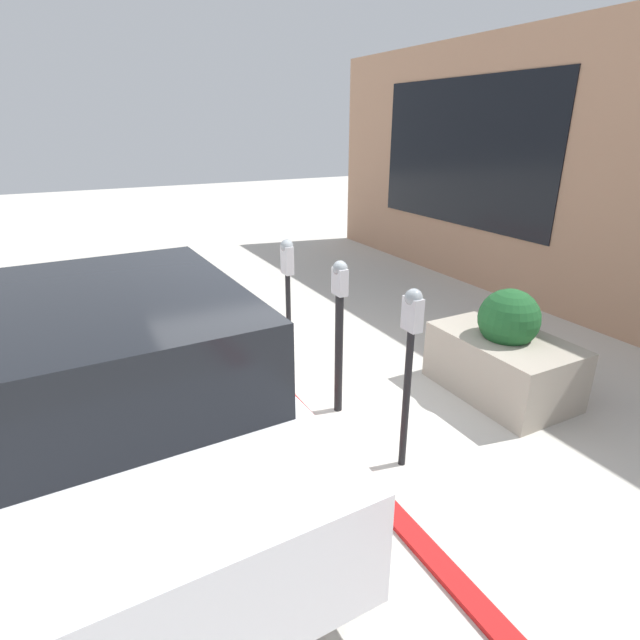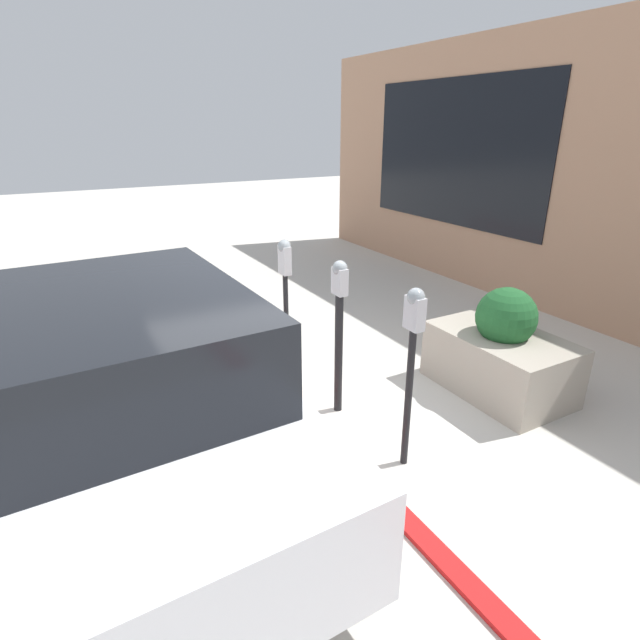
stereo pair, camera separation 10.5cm
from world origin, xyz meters
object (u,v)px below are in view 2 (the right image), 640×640
(parked_car_front, at_px, (121,397))
(parking_meter_nearest, at_px, (412,346))
(parking_meter_middle, at_px, (285,277))
(planter_box, at_px, (501,353))
(parking_meter_second, at_px, (339,320))

(parked_car_front, bearing_deg, parking_meter_nearest, -112.05)
(parking_meter_nearest, distance_m, parking_meter_middle, 2.13)
(parking_meter_nearest, height_order, planter_box, parking_meter_nearest)
(planter_box, xyz_separation_m, parked_car_front, (0.25, 3.65, 0.39))
(parking_meter_second, bearing_deg, parked_car_front, 96.73)
(parking_meter_nearest, bearing_deg, parked_car_front, 69.69)
(parking_meter_nearest, height_order, parking_meter_second, parking_meter_nearest)
(parking_meter_nearest, bearing_deg, planter_box, -72.98)
(parking_meter_middle, relative_size, planter_box, 1.06)
(planter_box, bearing_deg, parking_meter_second, 73.86)
(parking_meter_middle, bearing_deg, planter_box, -133.97)
(planter_box, relative_size, parked_car_front, 0.34)
(parking_meter_middle, height_order, planter_box, parking_meter_middle)
(parking_meter_middle, relative_size, parked_car_front, 0.36)
(parking_meter_nearest, relative_size, parking_meter_middle, 1.03)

